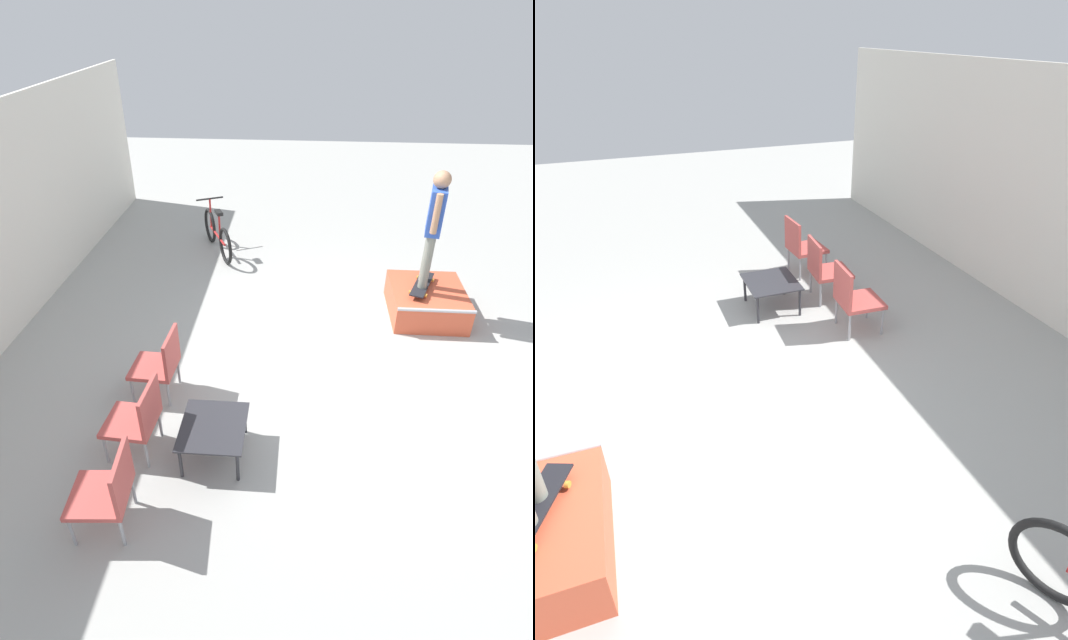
% 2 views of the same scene
% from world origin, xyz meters
% --- Properties ---
extents(ground_plane, '(24.00, 24.00, 0.00)m').
position_xyz_m(ground_plane, '(0.00, 0.00, 0.00)').
color(ground_plane, '#A8A8A3').
extents(skate_ramp_box, '(1.23, 1.08, 0.45)m').
position_xyz_m(skate_ramp_box, '(1.27, -1.28, 0.21)').
color(skate_ramp_box, '#DB5638').
rests_on(skate_ramp_box, ground_plane).
extents(skateboard_on_ramp, '(0.84, 0.50, 0.07)m').
position_xyz_m(skateboard_on_ramp, '(1.26, -1.17, 0.51)').
color(skateboard_on_ramp, black).
rests_on(skateboard_on_ramp, skate_ramp_box).
extents(person_skater, '(0.56, 0.28, 1.68)m').
position_xyz_m(person_skater, '(1.26, -1.17, 1.51)').
color(person_skater, gray).
rests_on(person_skater, skateboard_on_ramp).
extents(coffee_table, '(0.76, 0.68, 0.41)m').
position_xyz_m(coffee_table, '(-1.76, 1.48, 0.36)').
color(coffee_table, '#2D2D33').
rests_on(coffee_table, ground_plane).
extents(patio_chair_left, '(0.56, 0.56, 0.88)m').
position_xyz_m(patio_chair_left, '(-2.67, 2.26, 0.48)').
color(patio_chair_left, '#99999E').
rests_on(patio_chair_left, ground_plane).
extents(patio_chair_center, '(0.55, 0.55, 0.88)m').
position_xyz_m(patio_chair_center, '(-1.77, 2.26, 0.48)').
color(patio_chair_center, '#99999E').
rests_on(patio_chair_center, ground_plane).
extents(patio_chair_right, '(0.54, 0.54, 0.88)m').
position_xyz_m(patio_chair_right, '(-0.85, 2.26, 0.48)').
color(patio_chair_right, '#99999E').
rests_on(patio_chair_right, ground_plane).
extents(bicycle, '(1.56, 0.81, 0.93)m').
position_xyz_m(bicycle, '(3.22, 2.24, 0.36)').
color(bicycle, black).
rests_on(bicycle, ground_plane).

